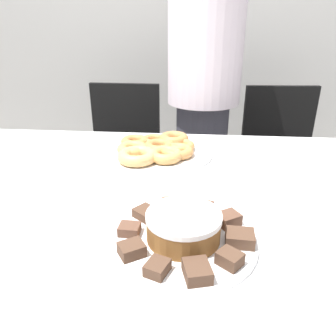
# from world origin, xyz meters

# --- Properties ---
(wall_back) EXTENTS (8.00, 0.05, 2.60)m
(wall_back) POSITION_xyz_m (0.00, 1.62, 1.30)
(wall_back) COLOR beige
(wall_back) RESTS_ON ground_plane
(table) EXTENTS (1.83, 1.05, 0.75)m
(table) POSITION_xyz_m (0.00, 0.00, 0.68)
(table) COLOR white
(table) RESTS_ON ground_plane
(person_standing) EXTENTS (0.36, 0.36, 1.68)m
(person_standing) POSITION_xyz_m (0.12, 0.83, 0.88)
(person_standing) COLOR #383842
(person_standing) RESTS_ON ground_plane
(office_chair_left) EXTENTS (0.45, 0.45, 0.88)m
(office_chair_left) POSITION_xyz_m (-0.32, 0.87, 0.42)
(office_chair_left) COLOR black
(office_chair_left) RESTS_ON ground_plane
(office_chair_right) EXTENTS (0.47, 0.47, 0.88)m
(office_chair_right) POSITION_xyz_m (0.56, 0.87, 0.42)
(office_chair_right) COLOR black
(office_chair_right) RESTS_ON ground_plane
(plate_cake) EXTENTS (0.32, 0.32, 0.01)m
(plate_cake) POSITION_xyz_m (0.07, -0.23, 0.76)
(plate_cake) COLOR white
(plate_cake) RESTS_ON table
(plate_donuts) EXTENTS (0.39, 0.39, 0.01)m
(plate_donuts) POSITION_xyz_m (-0.04, 0.28, 0.76)
(plate_donuts) COLOR white
(plate_donuts) RESTS_ON table
(frosted_cake) EXTENTS (0.16, 0.16, 0.06)m
(frosted_cake) POSITION_xyz_m (0.07, -0.23, 0.80)
(frosted_cake) COLOR brown
(frosted_cake) RESTS_ON plate_cake
(lamington_0) EXTENTS (0.06, 0.05, 0.03)m
(lamington_0) POSITION_xyz_m (0.19, -0.24, 0.78)
(lamington_0) COLOR #513828
(lamington_0) RESTS_ON plate_cake
(lamington_1) EXTENTS (0.07, 0.06, 0.03)m
(lamington_1) POSITION_xyz_m (0.17, -0.17, 0.78)
(lamington_1) COLOR brown
(lamington_1) RESTS_ON plate_cake
(lamington_2) EXTENTS (0.05, 0.06, 0.02)m
(lamington_2) POSITION_xyz_m (0.11, -0.12, 0.78)
(lamington_2) COLOR brown
(lamington_2) RESTS_ON plate_cake
(lamington_3) EXTENTS (0.06, 0.07, 0.02)m
(lamington_3) POSITION_xyz_m (0.04, -0.12, 0.78)
(lamington_3) COLOR brown
(lamington_3) RESTS_ON plate_cake
(lamington_4) EXTENTS (0.07, 0.07, 0.02)m
(lamington_4) POSITION_xyz_m (-0.02, -0.16, 0.78)
(lamington_4) COLOR #513828
(lamington_4) RESTS_ON plate_cake
(lamington_5) EXTENTS (0.05, 0.04, 0.02)m
(lamington_5) POSITION_xyz_m (-0.05, -0.23, 0.78)
(lamington_5) COLOR brown
(lamington_5) RESTS_ON plate_cake
(lamington_6) EXTENTS (0.06, 0.06, 0.03)m
(lamington_6) POSITION_xyz_m (-0.03, -0.30, 0.78)
(lamington_6) COLOR #513828
(lamington_6) RESTS_ON plate_cake
(lamington_7) EXTENTS (0.05, 0.06, 0.02)m
(lamington_7) POSITION_xyz_m (0.03, -0.35, 0.78)
(lamington_7) COLOR #513828
(lamington_7) RESTS_ON plate_cake
(lamington_8) EXTENTS (0.06, 0.07, 0.03)m
(lamington_8) POSITION_xyz_m (0.10, -0.35, 0.78)
(lamington_8) COLOR #513828
(lamington_8) RESTS_ON plate_cake
(lamington_9) EXTENTS (0.06, 0.06, 0.03)m
(lamington_9) POSITION_xyz_m (0.16, -0.31, 0.78)
(lamington_9) COLOR #513828
(lamington_9) RESTS_ON plate_cake
(donut_0) EXTENTS (0.11, 0.11, 0.03)m
(donut_0) POSITION_xyz_m (-0.04, 0.28, 0.78)
(donut_0) COLOR #C68447
(donut_0) RESTS_ON plate_donuts
(donut_1) EXTENTS (0.10, 0.10, 0.03)m
(donut_1) POSITION_xyz_m (-0.07, 0.36, 0.78)
(donut_1) COLOR #C68447
(donut_1) RESTS_ON plate_donuts
(donut_2) EXTENTS (0.11, 0.11, 0.03)m
(donut_2) POSITION_xyz_m (-0.14, 0.33, 0.78)
(donut_2) COLOR #C68447
(donut_2) RESTS_ON plate_donuts
(donut_3) EXTENTS (0.11, 0.11, 0.04)m
(donut_3) POSITION_xyz_m (-0.13, 0.25, 0.78)
(donut_3) COLOR tan
(donut_3) RESTS_ON plate_donuts
(donut_4) EXTENTS (0.13, 0.13, 0.04)m
(donut_4) POSITION_xyz_m (-0.10, 0.18, 0.78)
(donut_4) COLOR #E5AD66
(donut_4) RESTS_ON plate_donuts
(donut_5) EXTENTS (0.12, 0.12, 0.04)m
(donut_5) POSITION_xyz_m (-0.01, 0.20, 0.78)
(donut_5) COLOR tan
(donut_5) RESTS_ON plate_donuts
(donut_6) EXTENTS (0.12, 0.12, 0.03)m
(donut_6) POSITION_xyz_m (0.03, 0.25, 0.78)
(donut_6) COLOR #D18E4C
(donut_6) RESTS_ON plate_donuts
(donut_7) EXTENTS (0.11, 0.11, 0.03)m
(donut_7) POSITION_xyz_m (0.03, 0.30, 0.78)
(donut_7) COLOR #D18E4C
(donut_7) RESTS_ON plate_donuts
(donut_8) EXTENTS (0.12, 0.12, 0.04)m
(donut_8) POSITION_xyz_m (0.01, 0.37, 0.78)
(donut_8) COLOR #C68447
(donut_8) RESTS_ON plate_donuts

